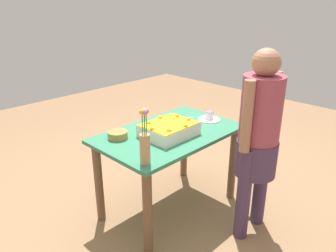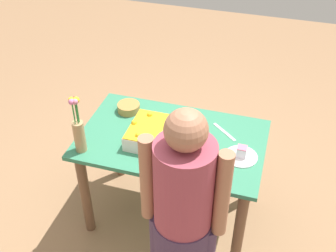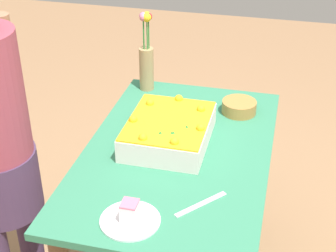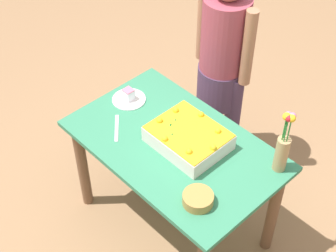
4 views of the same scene
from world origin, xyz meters
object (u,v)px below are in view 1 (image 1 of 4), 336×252
(serving_plate_with_slice, at_px, (209,118))
(cake_knife, at_px, (181,118))
(flower_vase, at_px, (145,141))
(fruit_bowl, at_px, (118,135))
(sheet_cake, at_px, (169,129))
(person_standing, at_px, (258,134))

(serving_plate_with_slice, xyz_separation_m, cake_knife, (0.14, -0.22, -0.02))
(serving_plate_with_slice, distance_m, cake_knife, 0.26)
(flower_vase, bearing_deg, fruit_bowl, -105.84)
(flower_vase, bearing_deg, cake_knife, -152.47)
(fruit_bowl, bearing_deg, sheet_cake, 141.73)
(sheet_cake, bearing_deg, cake_knife, -150.92)
(sheet_cake, distance_m, flower_vase, 0.53)
(sheet_cake, xyz_separation_m, fruit_bowl, (0.33, -0.26, -0.03))
(sheet_cake, relative_size, cake_knife, 1.85)
(flower_vase, bearing_deg, person_standing, 152.75)
(serving_plate_with_slice, bearing_deg, cake_knife, -56.29)
(sheet_cake, xyz_separation_m, cake_knife, (-0.38, -0.21, -0.05))
(fruit_bowl, bearing_deg, cake_knife, 176.28)
(cake_knife, bearing_deg, sheet_cake, 69.65)
(cake_knife, xyz_separation_m, fruit_bowl, (0.70, -0.05, 0.03))
(flower_vase, height_order, fruit_bowl, flower_vase)
(sheet_cake, distance_m, serving_plate_with_slice, 0.53)
(fruit_bowl, height_order, person_standing, person_standing)
(cake_knife, bearing_deg, serving_plate_with_slice, 164.28)
(fruit_bowl, bearing_deg, person_standing, 125.87)
(fruit_bowl, xyz_separation_m, person_standing, (-0.64, 0.89, 0.07))
(sheet_cake, height_order, fruit_bowl, sheet_cake)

